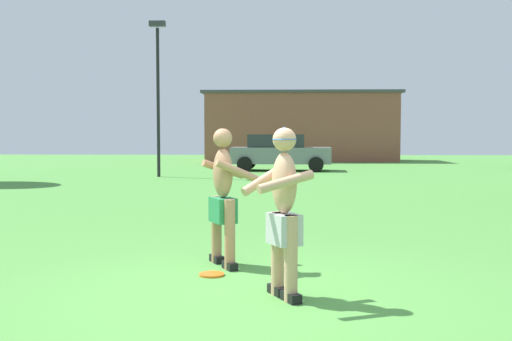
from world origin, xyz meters
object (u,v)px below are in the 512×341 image
at_px(frisbee, 212,274).
at_px(car_gray_mid_lot, 280,152).
at_px(player_in_gray, 284,205).
at_px(player_near, 223,194).
at_px(lamp_post, 158,82).

distance_m(frisbee, car_gray_mid_lot, 19.68).
xyz_separation_m(player_in_gray, car_gray_mid_lot, (-0.09, 20.57, -0.10)).
bearing_deg(frisbee, car_gray_mid_lot, 87.90).
bearing_deg(frisbee, player_in_gray, -48.35).
bearing_deg(player_near, player_in_gray, -63.14).
bearing_deg(lamp_post, player_near, -75.64).
distance_m(player_near, frisbee, 1.02).
distance_m(car_gray_mid_lot, lamp_post, 6.60).
distance_m(player_in_gray, lamp_post, 17.42).
relative_size(player_near, player_in_gray, 1.00).
xyz_separation_m(player_near, frisbee, (-0.09, -0.52, -0.87)).
height_order(frisbee, car_gray_mid_lot, car_gray_mid_lot).
bearing_deg(player_in_gray, lamp_post, 105.52).
xyz_separation_m(player_near, car_gray_mid_lot, (0.63, 19.13, -0.06)).
bearing_deg(player_near, lamp_post, 104.36).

